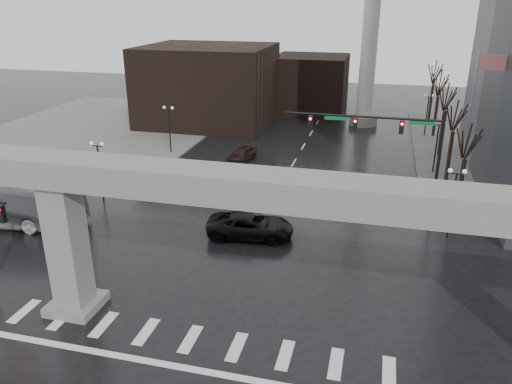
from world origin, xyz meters
TOP-DOWN VIEW (x-y plane):
  - ground at (0.00, 0.00)m, footprint 160.00×160.00m
  - sidewalk_nw at (-26.00, 36.00)m, footprint 28.00×36.00m
  - elevated_guideway at (1.26, 0.00)m, footprint 48.00×2.60m
  - building_far_left at (-14.00, 42.00)m, footprint 16.00×14.00m
  - building_far_mid at (-2.00, 52.00)m, footprint 10.00×10.00m
  - smokestack at (6.00, 46.00)m, footprint 3.60×3.60m
  - signal_mast_arm at (8.99, 18.80)m, footprint 12.12×0.43m
  - flagpole_assembly at (15.29, 22.00)m, footprint 2.06×0.12m
  - lamp_right_0 at (13.50, 14.00)m, footprint 1.22×0.32m
  - lamp_right_1 at (13.50, 28.00)m, footprint 1.22×0.32m
  - lamp_right_2 at (13.50, 42.00)m, footprint 1.22×0.32m
  - lamp_left_0 at (-13.50, 14.00)m, footprint 1.22×0.32m
  - lamp_left_1 at (-13.50, 28.00)m, footprint 1.22×0.32m
  - lamp_left_2 at (-13.50, 42.00)m, footprint 1.22×0.32m
  - tree_right_0 at (14.53, 18.02)m, footprint 1.09×1.58m
  - tree_right_1 at (14.53, 26.02)m, footprint 1.09×1.61m
  - tree_right_2 at (14.53, 34.02)m, footprint 1.10×1.63m
  - tree_right_3 at (14.53, 42.02)m, footprint 1.11×1.66m
  - tree_right_4 at (14.53, 50.02)m, footprint 1.12×1.69m
  - pickup_truck at (-0.01, 10.70)m, footprint 6.39×3.58m
  - far_car at (-5.28, 27.13)m, footprint 2.61×4.63m

SIDE VIEW (x-z plane):
  - ground at x=0.00m, z-range 0.00..0.00m
  - sidewalk_nw at x=-26.00m, z-range 0.00..0.15m
  - far_car at x=-5.28m, z-range 0.00..1.49m
  - pickup_truck at x=-0.01m, z-range 0.00..1.69m
  - tree_right_0 at x=14.53m, z-range -0.97..6.54m
  - tree_right_1 at x=14.53m, z-range -0.99..6.69m
  - tree_right_2 at x=14.53m, z-range -1.01..6.84m
  - tree_right_3 at x=14.53m, z-range -1.03..6.99m
  - tree_right_4 at x=14.53m, z-range -1.05..7.14m
  - lamp_right_0 at x=13.50m, z-range 0.92..6.03m
  - lamp_right_1 at x=13.50m, z-range 0.92..6.03m
  - lamp_right_2 at x=13.50m, z-range 0.92..6.03m
  - lamp_left_0 at x=-13.50m, z-range 0.92..6.03m
  - lamp_left_1 at x=-13.50m, z-range 0.92..6.03m
  - lamp_left_2 at x=-13.50m, z-range 0.92..6.03m
  - building_far_mid at x=-2.00m, z-range 0.00..8.00m
  - building_far_left at x=-14.00m, z-range 0.00..10.00m
  - signal_mast_arm at x=8.99m, z-range 1.83..9.83m
  - elevated_guideway at x=1.26m, z-range 2.53..11.23m
  - flagpole_assembly at x=15.29m, z-range 1.53..13.53m
  - smokestack at x=6.00m, z-range -1.65..28.35m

